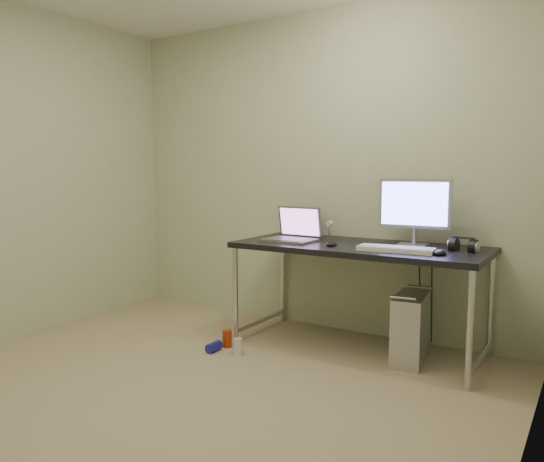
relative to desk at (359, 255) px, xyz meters
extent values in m
plane|color=tan|center=(-0.56, -1.37, -0.68)|extent=(3.50, 3.50, 0.00)
cube|color=beige|center=(-0.56, 0.38, 0.57)|extent=(3.50, 0.02, 2.50)
cube|color=beige|center=(1.19, -1.37, 0.57)|extent=(0.02, 3.50, 2.50)
cube|color=black|center=(0.00, 0.00, 0.05)|extent=(1.73, 0.76, 0.04)
cylinder|color=silver|center=(-0.82, -0.34, -0.32)|extent=(0.04, 0.04, 0.71)
cylinder|color=silver|center=(-0.82, 0.34, -0.32)|extent=(0.04, 0.04, 0.71)
cylinder|color=silver|center=(0.82, -0.34, -0.32)|extent=(0.04, 0.04, 0.71)
cylinder|color=silver|center=(0.82, 0.34, -0.32)|extent=(0.04, 0.04, 0.71)
cylinder|color=silver|center=(-0.82, 0.00, -0.60)|extent=(0.04, 0.68, 0.04)
cylinder|color=silver|center=(0.82, 0.00, -0.60)|extent=(0.04, 0.68, 0.04)
cube|color=silver|center=(0.39, -0.04, -0.45)|extent=(0.24, 0.45, 0.45)
cylinder|color=#B5B6BE|center=(0.39, -0.22, -0.21)|extent=(0.16, 0.04, 0.02)
cylinder|color=#B5B6BE|center=(0.39, 0.14, -0.21)|extent=(0.16, 0.04, 0.02)
cylinder|color=black|center=(0.34, 0.33, -0.28)|extent=(0.01, 0.16, 0.69)
cylinder|color=black|center=(0.43, 0.31, -0.30)|extent=(0.02, 0.11, 0.71)
cylinder|color=#B03410|center=(-0.81, -0.46, -0.62)|extent=(0.07, 0.07, 0.12)
cylinder|color=silver|center=(-0.65, -0.56, -0.62)|extent=(0.07, 0.07, 0.12)
cylinder|color=#1821A2|center=(-0.84, -0.59, -0.64)|extent=(0.07, 0.12, 0.07)
cube|color=#B5B6BE|center=(-0.50, -0.11, 0.08)|extent=(0.37, 0.26, 0.02)
cube|color=slate|center=(-0.50, -0.11, 0.09)|extent=(0.32, 0.22, 0.00)
cube|color=gray|center=(-0.49, 0.03, 0.21)|extent=(0.36, 0.06, 0.23)
cube|color=#864F83|center=(-0.49, 0.02, 0.21)|extent=(0.32, 0.05, 0.20)
cube|color=#B5B6BE|center=(0.33, 0.15, 0.08)|extent=(0.20, 0.15, 0.01)
cylinder|color=#B5B6BE|center=(0.33, 0.17, 0.14)|extent=(0.03, 0.03, 0.11)
cube|color=#B5B6BE|center=(0.33, 0.16, 0.36)|extent=(0.49, 0.06, 0.34)
cube|color=#686EF9|center=(0.33, 0.14, 0.36)|extent=(0.44, 0.03, 0.29)
cube|color=white|center=(0.32, -0.16, 0.09)|extent=(0.49, 0.19, 0.03)
ellipsoid|color=black|center=(0.59, -0.16, 0.09)|extent=(0.09, 0.13, 0.04)
ellipsoid|color=black|center=(-0.14, -0.15, 0.09)|extent=(0.08, 0.12, 0.04)
cylinder|color=black|center=(0.62, 0.07, 0.10)|extent=(0.06, 0.11, 0.11)
cylinder|color=black|center=(0.75, 0.07, 0.10)|extent=(0.06, 0.11, 0.11)
cube|color=black|center=(0.68, 0.07, 0.16)|extent=(0.14, 0.04, 0.01)
cube|color=black|center=(-0.59, 0.29, 0.17)|extent=(0.26, 0.14, 0.20)
cylinder|color=silver|center=(-0.35, 0.26, 0.12)|extent=(0.01, 0.01, 0.10)
cylinder|color=white|center=(-0.35, 0.26, 0.18)|extent=(0.05, 0.04, 0.04)
camera|label=1|loc=(1.42, -3.43, 0.59)|focal=35.00mm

